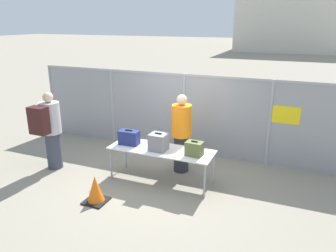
% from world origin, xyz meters
% --- Properties ---
extents(ground_plane, '(120.00, 120.00, 0.00)m').
position_xyz_m(ground_plane, '(0.00, 0.00, 0.00)').
color(ground_plane, gray).
extents(fence_section, '(8.46, 0.07, 2.04)m').
position_xyz_m(fence_section, '(0.02, 1.68, 1.07)').
color(fence_section, '#9EA0A5').
rests_on(fence_section, ground_plane).
extents(inspection_table, '(2.20, 0.75, 0.74)m').
position_xyz_m(inspection_table, '(0.14, -0.07, 0.69)').
color(inspection_table, silver).
rests_on(inspection_table, ground_plane).
extents(suitcase_navy, '(0.44, 0.25, 0.33)m').
position_xyz_m(suitcase_navy, '(-0.61, -0.08, 0.89)').
color(suitcase_navy, navy).
rests_on(suitcase_navy, inspection_table).
extents(suitcase_grey, '(0.35, 0.33, 0.38)m').
position_xyz_m(suitcase_grey, '(0.11, -0.14, 0.92)').
color(suitcase_grey, slate).
rests_on(suitcase_grey, inspection_table).
extents(suitcase_olive, '(0.35, 0.25, 0.31)m').
position_xyz_m(suitcase_olive, '(0.88, -0.13, 0.88)').
color(suitcase_olive, '#566033').
rests_on(suitcase_olive, inspection_table).
extents(traveler_hooded, '(0.44, 0.69, 1.79)m').
position_xyz_m(traveler_hooded, '(-2.43, -0.45, 0.99)').
color(traveler_hooded, '#383D4C').
rests_on(traveler_hooded, ground_plane).
extents(security_worker_near, '(0.44, 0.44, 1.78)m').
position_xyz_m(security_worker_near, '(0.35, 0.58, 0.92)').
color(security_worker_near, '#2D2D33').
rests_on(security_worker_near, ground_plane).
extents(utility_trailer, '(4.21, 2.29, 0.66)m').
position_xyz_m(utility_trailer, '(0.56, 3.32, 0.40)').
color(utility_trailer, '#B2B2B7').
rests_on(utility_trailer, ground_plane).
extents(distant_hangar, '(11.12, 10.62, 7.89)m').
position_xyz_m(distant_hangar, '(0.75, 35.70, 3.94)').
color(distant_hangar, beige).
rests_on(distant_hangar, ground_plane).
extents(traffic_cone, '(0.42, 0.42, 0.53)m').
position_xyz_m(traffic_cone, '(-0.67, -1.31, 0.24)').
color(traffic_cone, black).
rests_on(traffic_cone, ground_plane).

